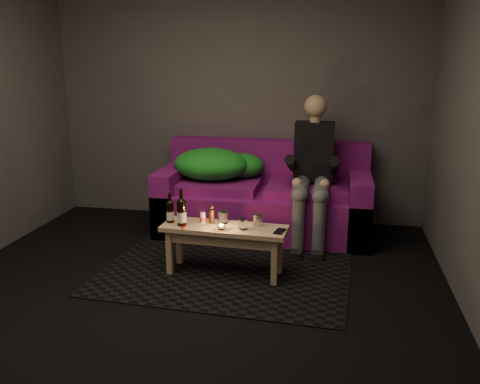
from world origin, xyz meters
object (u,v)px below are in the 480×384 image
Objects in this scene: beer_bottle_a at (170,212)px; steel_cup at (258,220)px; person at (313,167)px; coffee_table at (224,235)px; beer_bottle_b at (182,212)px; sofa at (264,200)px.

steel_cup is at bearing 2.81° from beer_bottle_a.
coffee_table is at bearing -123.57° from person.
beer_bottle_a is (-1.12, -0.97, -0.21)m from person.
steel_cup reaches higher than coffee_table.
beer_bottle_b reaches higher than beer_bottle_a.
beer_bottle_a is 0.13m from beer_bottle_b.
beer_bottle_a is 2.48× the size of steel_cup.
beer_bottle_b is (0.12, -0.06, 0.02)m from beer_bottle_a.
coffee_table is 0.40m from beer_bottle_b.
beer_bottle_a reaches higher than steel_cup.
sofa is 1.17m from coffee_table.
steel_cup is (0.61, 0.09, -0.06)m from beer_bottle_b.
coffee_table is (-0.65, -0.98, -0.38)m from person.
beer_bottle_a is at bearing -118.92° from sofa.
sofa reaches higher than beer_bottle_b.
sofa is 1.32m from beer_bottle_b.
steel_cup is (0.27, 0.05, 0.13)m from coffee_table.
person is at bearing 45.76° from beer_bottle_b.
beer_bottle_b is at bearing -171.27° from steel_cup.
person is 4.59× the size of beer_bottle_b.
beer_bottle_b is 0.62m from steel_cup.
beer_bottle_a is (-0.46, 0.02, 0.17)m from coffee_table.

